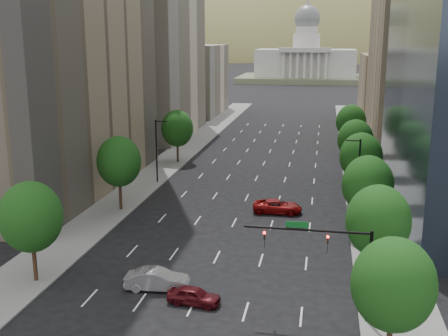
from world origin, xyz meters
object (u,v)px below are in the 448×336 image
Objects in this scene: capitol at (306,63)px; car_red_far at (277,206)px; car_silver at (157,280)px; car_maroon at (194,296)px; traffic_signal at (335,253)px.

car_red_far is at bearing -88.70° from capitol.
car_red_far is (4.42, -195.36, -7.78)m from capitol.
car_red_far is at bearing -25.85° from car_silver.
capitol reaches higher than car_maroon.
traffic_signal is at bearing -167.55° from car_red_far.
capitol reaches higher than car_red_far.
capitol is at bearing 5.43° from car_maroon.
capitol is at bearing -0.33° from car_red_far.
traffic_signal is at bearing -105.93° from car_silver.
car_red_far is at bearing 104.08° from traffic_signal.
car_silver reaches higher than car_maroon.
car_maroon is 0.73× the size of car_red_far.
car_maroon is at bearing -124.92° from car_silver.
traffic_signal is at bearing -87.28° from car_maroon.
capitol is (-10.53, 219.71, 3.40)m from traffic_signal.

